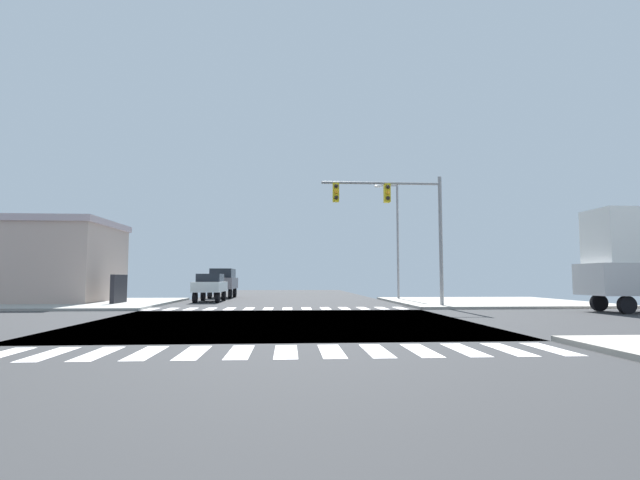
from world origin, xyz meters
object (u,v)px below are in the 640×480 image
(sedan_nearside_1, at_px, (210,285))
(suv_crossing_2, at_px, (223,280))
(traffic_signal_mast, at_px, (396,210))
(street_lamp, at_px, (394,231))

(sedan_nearside_1, distance_m, suv_crossing_2, 6.25)
(suv_crossing_2, bearing_deg, sedan_nearside_1, 90.00)
(sedan_nearside_1, xyz_separation_m, suv_crossing_2, (-0.00, 6.24, 0.28))
(suv_crossing_2, bearing_deg, traffic_signal_mast, 128.99)
(traffic_signal_mast, xyz_separation_m, sedan_nearside_1, (-11.12, 7.49, -4.16))
(sedan_nearside_1, height_order, suv_crossing_2, suv_crossing_2)
(traffic_signal_mast, relative_size, street_lamp, 0.85)
(sedan_nearside_1, bearing_deg, traffic_signal_mast, 146.04)
(traffic_signal_mast, xyz_separation_m, suv_crossing_2, (-11.12, 13.73, -3.89))
(street_lamp, height_order, sedan_nearside_1, street_lamp)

